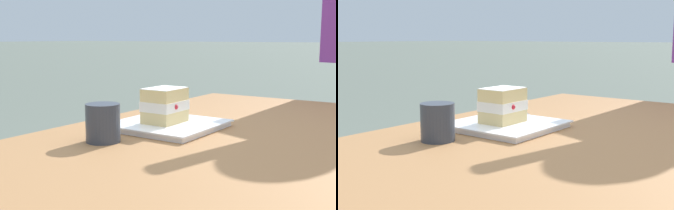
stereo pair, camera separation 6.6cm
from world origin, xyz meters
TOP-DOWN VIEW (x-y plane):
  - patio_table at (0.00, 0.00)m, footprint 1.48×1.08m
  - dessert_plate at (0.06, 0.30)m, footprint 0.24×0.24m
  - cake_slice at (0.05, 0.31)m, footprint 0.10×0.09m
  - dessert_fork at (0.28, 0.44)m, footprint 0.09×0.16m
  - coffee_cup at (-0.14, 0.34)m, footprint 0.07×0.07m

SIDE VIEW (x-z plane):
  - patio_table at x=0.00m, z-range 0.27..0.96m
  - dessert_fork at x=0.28m, z-range 0.69..0.70m
  - dessert_plate at x=0.06m, z-range 0.69..0.71m
  - coffee_cup at x=-0.14m, z-range 0.69..0.78m
  - cake_slice at x=0.05m, z-range 0.71..0.79m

